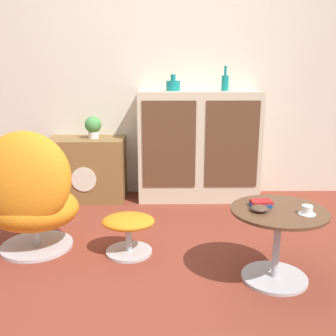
{
  "coord_description": "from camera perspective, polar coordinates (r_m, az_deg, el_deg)",
  "views": [
    {
      "loc": [
        -0.03,
        -2.37,
        1.3
      ],
      "look_at": [
        0.01,
        0.56,
        0.55
      ],
      "focal_mm": 42.0,
      "sensor_mm": 36.0,
      "label": 1
    }
  ],
  "objects": [
    {
      "name": "tv_console",
      "position": [
        4.04,
        -11.58,
        -0.12
      ],
      "size": [
        0.75,
        0.44,
        0.62
      ],
      "color": "brown",
      "rests_on": "ground_plane"
    },
    {
      "name": "wall_back",
      "position": [
        4.09,
        -0.38,
        14.33
      ],
      "size": [
        6.4,
        0.06,
        2.6
      ],
      "color": "beige",
      "rests_on": "ground_plane"
    },
    {
      "name": "book_stack",
      "position": [
        2.5,
        13.33,
        -5.02
      ],
      "size": [
        0.14,
        0.09,
        0.04
      ],
      "color": "#1E478C",
      "rests_on": "coffee_table"
    },
    {
      "name": "potted_plant",
      "position": [
        3.94,
        -10.81,
        6.01
      ],
      "size": [
        0.16,
        0.16,
        0.22
      ],
      "color": "silver",
      "rests_on": "tv_console"
    },
    {
      "name": "coffee_table",
      "position": [
        2.54,
        15.57,
        -9.49
      ],
      "size": [
        0.59,
        0.59,
        0.47
      ],
      "color": "#B7B7BC",
      "rests_on": "ground_plane"
    },
    {
      "name": "ground_plane",
      "position": [
        2.7,
        -0.08,
        -14.42
      ],
      "size": [
        12.0,
        12.0,
        0.0
      ],
      "primitive_type": "plane",
      "color": "brown"
    },
    {
      "name": "bowl",
      "position": [
        2.42,
        13.11,
        -5.74
      ],
      "size": [
        0.11,
        0.11,
        0.04
      ],
      "color": "#4C3828",
      "rests_on": "coffee_table"
    },
    {
      "name": "teacup",
      "position": [
        2.44,
        19.53,
        -5.88
      ],
      "size": [
        0.1,
        0.1,
        0.05
      ],
      "color": "white",
      "rests_on": "coffee_table"
    },
    {
      "name": "sideboard",
      "position": [
        3.94,
        4.46,
        3.22
      ],
      "size": [
        1.19,
        0.42,
        1.08
      ],
      "color": "beige",
      "rests_on": "ground_plane"
    },
    {
      "name": "egg_chair",
      "position": [
        2.95,
        -19.5,
        -3.77
      ],
      "size": [
        0.68,
        0.63,
        0.91
      ],
      "color": "#B7B7BC",
      "rests_on": "ground_plane"
    },
    {
      "name": "vase_leftmost",
      "position": [
        3.86,
        0.75,
        11.93
      ],
      "size": [
        0.14,
        0.14,
        0.16
      ],
      "color": "#147A75",
      "rests_on": "sideboard"
    },
    {
      "name": "vase_inner_left",
      "position": [
        3.9,
        8.29,
        12.21
      ],
      "size": [
        0.07,
        0.07,
        0.23
      ],
      "color": "#147A75",
      "rests_on": "sideboard"
    },
    {
      "name": "ottoman",
      "position": [
        2.84,
        -5.76,
        -8.5
      ],
      "size": [
        0.38,
        0.33,
        0.29
      ],
      "color": "#B7B7BC",
      "rests_on": "ground_plane"
    }
  ]
}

